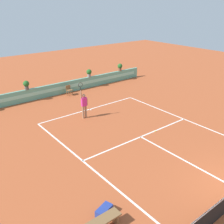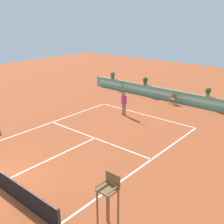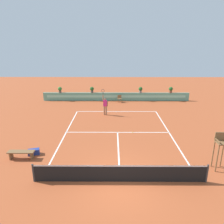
{
  "view_description": "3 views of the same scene",
  "coord_description": "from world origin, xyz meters",
  "px_view_note": "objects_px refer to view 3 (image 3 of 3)",
  "views": [
    {
      "loc": [
        -9.87,
        -3.31,
        7.53
      ],
      "look_at": [
        -0.46,
        8.61,
        1.0
      ],
      "focal_mm": 41.74,
      "sensor_mm": 36.0,
      "label": 1
    },
    {
      "loc": [
        10.67,
        -4.66,
        7.15
      ],
      "look_at": [
        -0.46,
        8.61,
        1.0
      ],
      "focal_mm": 43.95,
      "sensor_mm": 36.0,
      "label": 2
    },
    {
      "loc": [
        -0.35,
        -9.37,
        6.78
      ],
      "look_at": [
        -0.46,
        8.61,
        1.0
      ],
      "focal_mm": 34.28,
      "sensor_mm": 36.0,
      "label": 3
    }
  ],
  "objects_px": {
    "umpire_chair": "(221,147)",
    "bench_courtside": "(21,153)",
    "gear_bag": "(34,152)",
    "tennis_ball_near_baseline": "(132,132)",
    "ball_kid_chair": "(119,98)",
    "tennis_player": "(105,105)",
    "potted_plant_right": "(140,89)",
    "potted_plant_far_left": "(60,89)",
    "potted_plant_far_right": "(171,89)",
    "potted_plant_left": "(92,89)"
  },
  "relations": [
    {
      "from": "gear_bag",
      "to": "tennis_ball_near_baseline",
      "type": "height_order",
      "value": "gear_bag"
    },
    {
      "from": "umpire_chair",
      "to": "potted_plant_far_left",
      "type": "relative_size",
      "value": 2.96
    },
    {
      "from": "gear_bag",
      "to": "potted_plant_far_left",
      "type": "xyz_separation_m",
      "value": [
        -1.48,
        13.59,
        1.23
      ]
    },
    {
      "from": "potted_plant_right",
      "to": "potted_plant_left",
      "type": "xyz_separation_m",
      "value": [
        -5.95,
        0.0,
        0.0
      ]
    },
    {
      "from": "umpire_chair",
      "to": "potted_plant_right",
      "type": "bearing_deg",
      "value": 99.67
    },
    {
      "from": "gear_bag",
      "to": "tennis_ball_near_baseline",
      "type": "relative_size",
      "value": 10.29
    },
    {
      "from": "ball_kid_chair",
      "to": "tennis_ball_near_baseline",
      "type": "xyz_separation_m",
      "value": [
        0.79,
        -9.33,
        -0.44
      ]
    },
    {
      "from": "umpire_chair",
      "to": "gear_bag",
      "type": "distance_m",
      "value": 11.16
    },
    {
      "from": "gear_bag",
      "to": "potted_plant_far_right",
      "type": "relative_size",
      "value": 0.97
    },
    {
      "from": "ball_kid_chair",
      "to": "potted_plant_left",
      "type": "height_order",
      "value": "potted_plant_left"
    },
    {
      "from": "umpire_chair",
      "to": "potted_plant_left",
      "type": "height_order",
      "value": "umpire_chair"
    },
    {
      "from": "potted_plant_far_right",
      "to": "potted_plant_left",
      "type": "relative_size",
      "value": 1.0
    },
    {
      "from": "potted_plant_left",
      "to": "potted_plant_far_left",
      "type": "bearing_deg",
      "value": 180.0
    },
    {
      "from": "umpire_chair",
      "to": "tennis_player",
      "type": "bearing_deg",
      "value": 125.13
    },
    {
      "from": "tennis_ball_near_baseline",
      "to": "potted_plant_far_left",
      "type": "relative_size",
      "value": 0.09
    },
    {
      "from": "bench_courtside",
      "to": "potted_plant_left",
      "type": "height_order",
      "value": "potted_plant_left"
    },
    {
      "from": "potted_plant_far_right",
      "to": "ball_kid_chair",
      "type": "bearing_deg",
      "value": -173.38
    },
    {
      "from": "ball_kid_chair",
      "to": "gear_bag",
      "type": "xyz_separation_m",
      "value": [
        -5.83,
        -12.86,
        -0.3
      ]
    },
    {
      "from": "umpire_chair",
      "to": "bench_courtside",
      "type": "xyz_separation_m",
      "value": [
        -11.55,
        1.0,
        -0.97
      ]
    },
    {
      "from": "ball_kid_chair",
      "to": "tennis_player",
      "type": "bearing_deg",
      "value": -107.74
    },
    {
      "from": "tennis_player",
      "to": "umpire_chair",
      "type": "bearing_deg",
      "value": -54.87
    },
    {
      "from": "umpire_chair",
      "to": "ball_kid_chair",
      "type": "bearing_deg",
      "value": 109.75
    },
    {
      "from": "umpire_chair",
      "to": "tennis_player",
      "type": "xyz_separation_m",
      "value": [
        -6.72,
        9.55,
        -0.29
      ]
    },
    {
      "from": "ball_kid_chair",
      "to": "potted_plant_far_left",
      "type": "relative_size",
      "value": 1.17
    },
    {
      "from": "umpire_chair",
      "to": "potted_plant_far_right",
      "type": "height_order",
      "value": "umpire_chair"
    },
    {
      "from": "gear_bag",
      "to": "tennis_ball_near_baseline",
      "type": "bearing_deg",
      "value": 28.1
    },
    {
      "from": "bench_courtside",
      "to": "potted_plant_far_right",
      "type": "height_order",
      "value": "potted_plant_far_right"
    },
    {
      "from": "gear_bag",
      "to": "ball_kid_chair",
      "type": "bearing_deg",
      "value": 65.63
    },
    {
      "from": "bench_courtside",
      "to": "potted_plant_left",
      "type": "relative_size",
      "value": 2.21
    },
    {
      "from": "potted_plant_right",
      "to": "potted_plant_far_right",
      "type": "xyz_separation_m",
      "value": [
        3.71,
        0.0,
        0.0
      ]
    },
    {
      "from": "tennis_ball_near_baseline",
      "to": "ball_kid_chair",
      "type": "bearing_deg",
      "value": 94.83
    },
    {
      "from": "potted_plant_far_right",
      "to": "bench_courtside",
      "type": "bearing_deg",
      "value": -131.94
    },
    {
      "from": "ball_kid_chair",
      "to": "tennis_ball_near_baseline",
      "type": "height_order",
      "value": "ball_kid_chair"
    },
    {
      "from": "potted_plant_far_right",
      "to": "tennis_ball_near_baseline",
      "type": "bearing_deg",
      "value": -118.73
    },
    {
      "from": "bench_courtside",
      "to": "potted_plant_right",
      "type": "distance_m",
      "value": 16.77
    },
    {
      "from": "ball_kid_chair",
      "to": "potted_plant_right",
      "type": "height_order",
      "value": "potted_plant_right"
    },
    {
      "from": "umpire_chair",
      "to": "potted_plant_far_left",
      "type": "xyz_separation_m",
      "value": [
        -12.47,
        15.13,
        0.07
      ]
    },
    {
      "from": "ball_kid_chair",
      "to": "potted_plant_left",
      "type": "distance_m",
      "value": 3.57
    },
    {
      "from": "tennis_ball_near_baseline",
      "to": "potted_plant_right",
      "type": "bearing_deg",
      "value": 79.84
    },
    {
      "from": "umpire_chair",
      "to": "tennis_player",
      "type": "relative_size",
      "value": 0.83
    },
    {
      "from": "bench_courtside",
      "to": "tennis_ball_near_baseline",
      "type": "height_order",
      "value": "bench_courtside"
    },
    {
      "from": "umpire_chair",
      "to": "bench_courtside",
      "type": "relative_size",
      "value": 1.34
    },
    {
      "from": "potted_plant_left",
      "to": "umpire_chair",
      "type": "bearing_deg",
      "value": -60.58
    },
    {
      "from": "bench_courtside",
      "to": "potted_plant_far_left",
      "type": "relative_size",
      "value": 2.21
    },
    {
      "from": "gear_bag",
      "to": "tennis_ball_near_baseline",
      "type": "xyz_separation_m",
      "value": [
        6.61,
        3.53,
        -0.15
      ]
    },
    {
      "from": "gear_bag",
      "to": "potted_plant_right",
      "type": "distance_m",
      "value": 16.04
    },
    {
      "from": "umpire_chair",
      "to": "gear_bag",
      "type": "height_order",
      "value": "umpire_chair"
    },
    {
      "from": "tennis_ball_near_baseline",
      "to": "gear_bag",
      "type": "bearing_deg",
      "value": -151.9
    },
    {
      "from": "potted_plant_far_left",
      "to": "umpire_chair",
      "type": "bearing_deg",
      "value": -50.5
    },
    {
      "from": "tennis_player",
      "to": "tennis_ball_near_baseline",
      "type": "relative_size",
      "value": 38.01
    }
  ]
}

